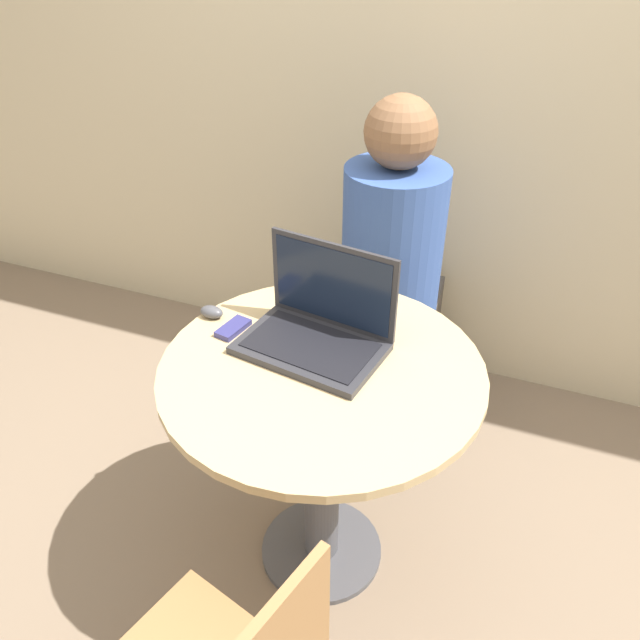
% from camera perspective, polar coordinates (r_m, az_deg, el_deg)
% --- Properties ---
extents(ground_plane, '(12.00, 12.00, 0.00)m').
position_cam_1_polar(ground_plane, '(2.10, 0.13, -20.33)').
color(ground_plane, '#7F6B56').
extents(back_wall, '(7.00, 0.05, 2.60)m').
position_cam_1_polar(back_wall, '(2.33, 11.15, 23.53)').
color(back_wall, beige).
rests_on(back_wall, ground_plane).
extents(round_table, '(0.82, 0.82, 0.75)m').
position_cam_1_polar(round_table, '(1.68, 0.16, -9.23)').
color(round_table, '#4C4C51').
rests_on(round_table, ground_plane).
extents(laptop, '(0.39, 0.29, 0.26)m').
position_cam_1_polar(laptop, '(1.60, -0.17, -0.53)').
color(laptop, '#2D2D33').
rests_on(laptop, round_table).
extents(cell_phone, '(0.07, 0.11, 0.02)m').
position_cam_1_polar(cell_phone, '(1.69, -7.95, -0.74)').
color(cell_phone, navy).
rests_on(cell_phone, round_table).
extents(computer_mouse, '(0.07, 0.04, 0.03)m').
position_cam_1_polar(computer_mouse, '(1.75, -9.88, 0.73)').
color(computer_mouse, '#4C4C51').
rests_on(computer_mouse, round_table).
extents(person_seated, '(0.35, 0.53, 1.24)m').
position_cam_1_polar(person_seated, '(2.26, 6.55, 2.27)').
color(person_seated, '#4C4742').
rests_on(person_seated, ground_plane).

